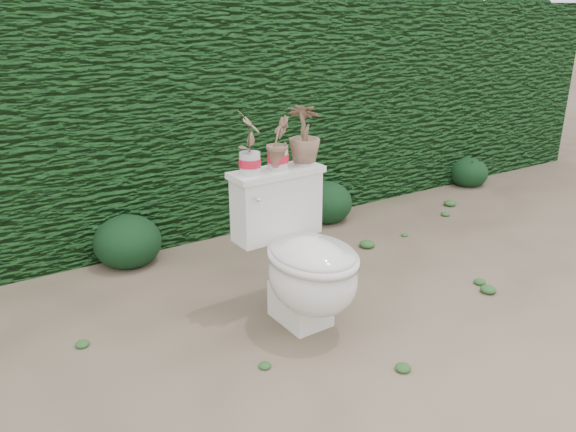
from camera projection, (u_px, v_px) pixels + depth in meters
ground at (311, 297)px, 3.21m from camera, size 60.00×60.00×0.00m
hedge at (192, 115)px, 4.20m from camera, size 8.00×1.00×1.60m
toilet at (303, 260)px, 2.83m from camera, size 0.51×0.69×0.78m
potted_plant_left at (249, 144)px, 2.74m from camera, size 0.18×0.19×0.30m
potted_plant_center at (278, 144)px, 2.83m from camera, size 0.18×0.18×0.26m
potted_plant_right at (304, 136)px, 2.91m from camera, size 0.24×0.24×0.31m
liriope_clump_1 at (127, 237)px, 3.59m from camera, size 0.43×0.43×0.34m
liriope_clump_2 at (325, 199)px, 4.33m from camera, size 0.42×0.42×0.33m
liriope_clump_3 at (469, 170)px, 5.21m from camera, size 0.35×0.35×0.28m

